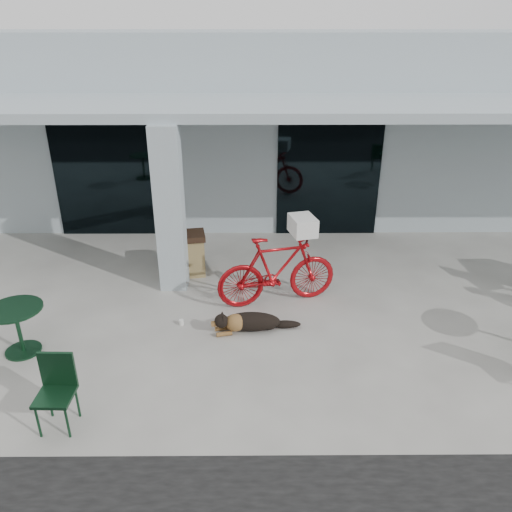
{
  "coord_description": "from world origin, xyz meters",
  "views": [
    {
      "loc": [
        0.03,
        -6.36,
        4.67
      ],
      "look_at": [
        0.08,
        1.5,
        1.0
      ],
      "focal_mm": 35.0,
      "sensor_mm": 36.0,
      "label": 1
    }
  ],
  "objects_px": {
    "bicycle": "(277,270)",
    "cafe_table_near": "(19,330)",
    "trash_receptacle": "(192,254)",
    "cafe_chair_near": "(55,395)",
    "dog": "(252,321)"
  },
  "relations": [
    {
      "from": "bicycle",
      "to": "cafe_table_near",
      "type": "relative_size",
      "value": 2.62
    },
    {
      "from": "cafe_table_near",
      "to": "trash_receptacle",
      "type": "bearing_deg",
      "value": 48.4
    },
    {
      "from": "bicycle",
      "to": "dog",
      "type": "relative_size",
      "value": 1.99
    },
    {
      "from": "cafe_chair_near",
      "to": "cafe_table_near",
      "type": "bearing_deg",
      "value": 126.93
    },
    {
      "from": "cafe_chair_near",
      "to": "trash_receptacle",
      "type": "relative_size",
      "value": 1.11
    },
    {
      "from": "bicycle",
      "to": "cafe_table_near",
      "type": "height_order",
      "value": "bicycle"
    },
    {
      "from": "bicycle",
      "to": "trash_receptacle",
      "type": "height_order",
      "value": "bicycle"
    },
    {
      "from": "cafe_table_near",
      "to": "trash_receptacle",
      "type": "relative_size",
      "value": 0.93
    },
    {
      "from": "bicycle",
      "to": "cafe_chair_near",
      "type": "bearing_deg",
      "value": 122.69
    },
    {
      "from": "cafe_table_near",
      "to": "trash_receptacle",
      "type": "distance_m",
      "value": 3.58
    },
    {
      "from": "dog",
      "to": "cafe_chair_near",
      "type": "xyz_separation_m",
      "value": [
        -2.44,
        -2.19,
        0.31
      ]
    },
    {
      "from": "cafe_chair_near",
      "to": "dog",
      "type": "bearing_deg",
      "value": 43.46
    },
    {
      "from": "dog",
      "to": "cafe_chair_near",
      "type": "bearing_deg",
      "value": -150.94
    },
    {
      "from": "dog",
      "to": "cafe_table_near",
      "type": "bearing_deg",
      "value": 176.27
    },
    {
      "from": "trash_receptacle",
      "to": "cafe_chair_near",
      "type": "bearing_deg",
      "value": -106.03
    }
  ]
}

